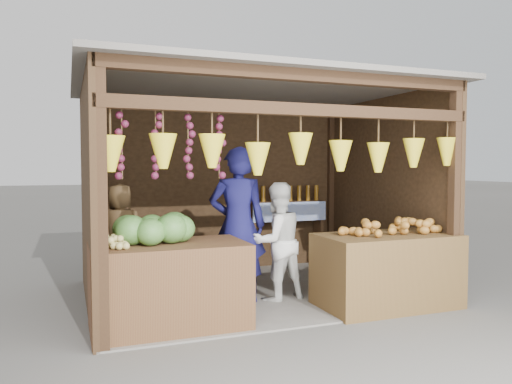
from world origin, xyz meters
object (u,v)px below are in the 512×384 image
counter_left (169,286)px  man_standing (238,225)px  vendor_seated (121,232)px  counter_right (387,270)px  woman_standing (277,242)px

counter_left → man_standing: man_standing is taller
counter_left → man_standing: 1.25m
counter_left → vendor_seated: vendor_seated is taller
counter_left → vendor_seated: size_ratio=1.35×
counter_left → man_standing: bearing=34.6°
counter_right → woman_standing: bearing=147.0°
vendor_seated → counter_right: bearing=173.1°
counter_left → woman_standing: 1.57m
man_standing → vendor_seated: 1.38m
man_standing → vendor_seated: (-1.32, 0.41, -0.07)m
woman_standing → vendor_seated: bearing=-23.3°
counter_left → man_standing: size_ratio=0.83×
man_standing → woman_standing: bearing=-172.3°
vendor_seated → woman_standing: bearing=-179.3°
man_standing → woman_standing: 0.53m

